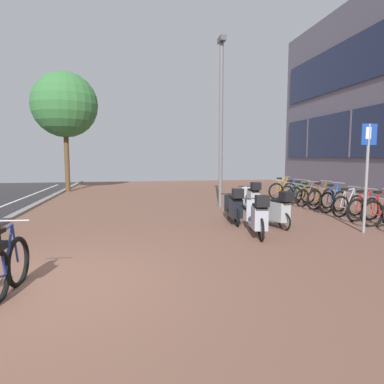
{
  "coord_description": "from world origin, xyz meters",
  "views": [
    {
      "loc": [
        1.27,
        -5.03,
        1.89
      ],
      "look_at": [
        2.71,
        3.18,
        0.98
      ],
      "focal_mm": 31.47,
      "sensor_mm": 36.0,
      "label": 1
    }
  ],
  "objects_px": {
    "bicycle_rack_01": "(382,213)",
    "scooter_mid": "(258,217)",
    "bicycle_rack_08": "(293,193)",
    "scooter_near": "(234,207)",
    "lamp_post": "(221,115)",
    "bicycle_rack_05": "(321,199)",
    "bicycle_rack_06": "(308,197)",
    "bicycle_rack_07": "(301,195)",
    "bicycle_rack_09": "(283,191)",
    "street_tree": "(65,105)",
    "bicycle_rack_03": "(348,205)",
    "bicycle_foreground": "(3,266)",
    "bicycle_rack_02": "(364,209)",
    "parking_sign": "(367,167)",
    "bicycle_rack_04": "(333,202)",
    "scooter_far": "(276,210)",
    "scooter_extra": "(252,198)"
  },
  "relations": [
    {
      "from": "bicycle_rack_02",
      "to": "bicycle_rack_05",
      "type": "height_order",
      "value": "bicycle_rack_05"
    },
    {
      "from": "street_tree",
      "to": "bicycle_rack_07",
      "type": "bearing_deg",
      "value": -31.76
    },
    {
      "from": "scooter_extra",
      "to": "street_tree",
      "type": "distance_m",
      "value": 11.56
    },
    {
      "from": "bicycle_rack_01",
      "to": "parking_sign",
      "type": "height_order",
      "value": "parking_sign"
    },
    {
      "from": "scooter_mid",
      "to": "bicycle_rack_05",
      "type": "bearing_deg",
      "value": 43.64
    },
    {
      "from": "bicycle_rack_04",
      "to": "bicycle_rack_07",
      "type": "xyz_separation_m",
      "value": [
        0.03,
        2.22,
        -0.02
      ]
    },
    {
      "from": "bicycle_rack_01",
      "to": "bicycle_rack_03",
      "type": "distance_m",
      "value": 1.48
    },
    {
      "from": "bicycle_rack_02",
      "to": "lamp_post",
      "type": "height_order",
      "value": "lamp_post"
    },
    {
      "from": "bicycle_rack_07",
      "to": "street_tree",
      "type": "relative_size",
      "value": 0.21
    },
    {
      "from": "bicycle_rack_05",
      "to": "bicycle_rack_06",
      "type": "relative_size",
      "value": 1.09
    },
    {
      "from": "bicycle_rack_07",
      "to": "scooter_near",
      "type": "relative_size",
      "value": 0.76
    },
    {
      "from": "bicycle_rack_02",
      "to": "scooter_mid",
      "type": "xyz_separation_m",
      "value": [
        -3.76,
        -1.34,
        0.13
      ]
    },
    {
      "from": "scooter_near",
      "to": "lamp_post",
      "type": "distance_m",
      "value": 4.25
    },
    {
      "from": "bicycle_rack_09",
      "to": "street_tree",
      "type": "bearing_deg",
      "value": 154.52
    },
    {
      "from": "bicycle_rack_06",
      "to": "scooter_near",
      "type": "bearing_deg",
      "value": -143.75
    },
    {
      "from": "lamp_post",
      "to": "bicycle_rack_07",
      "type": "bearing_deg",
      "value": 6.23
    },
    {
      "from": "scooter_mid",
      "to": "lamp_post",
      "type": "xyz_separation_m",
      "value": [
        0.32,
        4.67,
        2.88
      ]
    },
    {
      "from": "scooter_mid",
      "to": "scooter_far",
      "type": "relative_size",
      "value": 1.08
    },
    {
      "from": "bicycle_rack_02",
      "to": "scooter_near",
      "type": "relative_size",
      "value": 0.78
    },
    {
      "from": "bicycle_foreground",
      "to": "bicycle_rack_02",
      "type": "height_order",
      "value": "bicycle_foreground"
    },
    {
      "from": "bicycle_rack_04",
      "to": "bicycle_rack_09",
      "type": "bearing_deg",
      "value": 91.19
    },
    {
      "from": "scooter_extra",
      "to": "bicycle_rack_01",
      "type": "bearing_deg",
      "value": -43.38
    },
    {
      "from": "bicycle_rack_04",
      "to": "lamp_post",
      "type": "distance_m",
      "value": 4.9
    },
    {
      "from": "bicycle_rack_02",
      "to": "bicycle_rack_07",
      "type": "bearing_deg",
      "value": 89.87
    },
    {
      "from": "bicycle_rack_06",
      "to": "lamp_post",
      "type": "xyz_separation_m",
      "value": [
        -3.32,
        0.37,
        3.01
      ]
    },
    {
      "from": "bicycle_rack_01",
      "to": "scooter_mid",
      "type": "relative_size",
      "value": 0.81
    },
    {
      "from": "bicycle_rack_02",
      "to": "bicycle_rack_06",
      "type": "bearing_deg",
      "value": 92.15
    },
    {
      "from": "bicycle_rack_05",
      "to": "lamp_post",
      "type": "height_order",
      "value": "lamp_post"
    },
    {
      "from": "lamp_post",
      "to": "bicycle_foreground",
      "type": "bearing_deg",
      "value": -124.31
    },
    {
      "from": "bicycle_rack_09",
      "to": "street_tree",
      "type": "height_order",
      "value": "street_tree"
    },
    {
      "from": "scooter_near",
      "to": "bicycle_rack_02",
      "type": "bearing_deg",
      "value": -3.41
    },
    {
      "from": "bicycle_rack_02",
      "to": "bicycle_rack_07",
      "type": "xyz_separation_m",
      "value": [
        0.01,
        3.71,
        -0.0
      ]
    },
    {
      "from": "bicycle_rack_04",
      "to": "lamp_post",
      "type": "relative_size",
      "value": 0.22
    },
    {
      "from": "bicycle_rack_01",
      "to": "scooter_mid",
      "type": "height_order",
      "value": "scooter_mid"
    },
    {
      "from": "bicycle_rack_05",
      "to": "parking_sign",
      "type": "bearing_deg",
      "value": -105.59
    },
    {
      "from": "bicycle_rack_07",
      "to": "street_tree",
      "type": "bearing_deg",
      "value": 148.24
    },
    {
      "from": "street_tree",
      "to": "scooter_far",
      "type": "bearing_deg",
      "value": -55.48
    },
    {
      "from": "bicycle_foreground",
      "to": "street_tree",
      "type": "distance_m",
      "value": 14.49
    },
    {
      "from": "bicycle_rack_06",
      "to": "parking_sign",
      "type": "relative_size",
      "value": 0.48
    },
    {
      "from": "scooter_far",
      "to": "lamp_post",
      "type": "distance_m",
      "value": 4.78
    },
    {
      "from": "bicycle_rack_02",
      "to": "bicycle_rack_09",
      "type": "distance_m",
      "value": 5.19
    },
    {
      "from": "bicycle_rack_05",
      "to": "scooter_far",
      "type": "height_order",
      "value": "bicycle_rack_05"
    },
    {
      "from": "bicycle_rack_06",
      "to": "scooter_extra",
      "type": "distance_m",
      "value": 2.87
    },
    {
      "from": "bicycle_rack_06",
      "to": "bicycle_rack_08",
      "type": "height_order",
      "value": "bicycle_rack_06"
    },
    {
      "from": "scooter_far",
      "to": "bicycle_rack_01",
      "type": "bearing_deg",
      "value": -6.06
    },
    {
      "from": "bicycle_foreground",
      "to": "street_tree",
      "type": "height_order",
      "value": "street_tree"
    },
    {
      "from": "bicycle_foreground",
      "to": "street_tree",
      "type": "xyz_separation_m",
      "value": [
        -1.66,
        13.8,
        4.09
      ]
    },
    {
      "from": "lamp_post",
      "to": "scooter_near",
      "type": "bearing_deg",
      "value": -97.51
    },
    {
      "from": "bicycle_rack_05",
      "to": "street_tree",
      "type": "xyz_separation_m",
      "value": [
        -10.0,
        7.69,
        4.12
      ]
    },
    {
      "from": "bicycle_rack_01",
      "to": "bicycle_rack_08",
      "type": "xyz_separation_m",
      "value": [
        0.03,
        5.19,
        -0.03
      ]
    }
  ]
}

